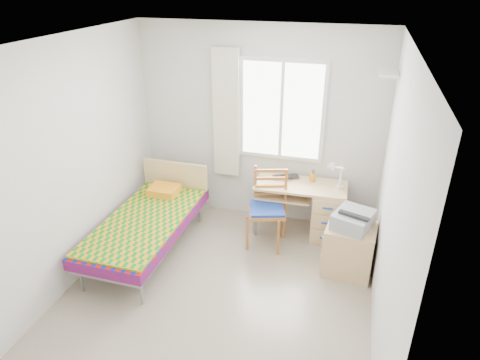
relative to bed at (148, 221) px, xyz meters
name	(u,v)px	position (x,y,z in m)	size (l,w,h in m)	color
floor	(218,292)	(1.06, -0.53, -0.40)	(3.50, 3.50, 0.00)	#BCAD93
ceiling	(211,43)	(1.06, -0.53, 2.20)	(3.50, 3.50, 0.00)	white
wall_back	(259,127)	(1.06, 1.22, 0.90)	(3.20, 3.20, 0.00)	silver
wall_left	(70,166)	(-0.54, -0.53, 0.90)	(3.50, 3.50, 0.00)	silver
wall_right	(392,208)	(2.66, -0.53, 0.90)	(3.50, 3.50, 0.00)	silver
window	(282,111)	(1.36, 1.20, 1.15)	(1.10, 0.04, 1.30)	white
curtain	(226,115)	(0.64, 1.15, 1.05)	(0.35, 0.05, 1.70)	beige
floating_shelf	(389,74)	(2.55, 0.87, 1.75)	(0.20, 0.32, 0.03)	white
bed	(148,221)	(0.00, 0.00, 0.00)	(0.92, 1.93, 0.83)	gray
desk	(323,210)	(2.01, 0.88, -0.01)	(1.16, 0.56, 0.71)	tan
chair	(268,204)	(1.36, 0.56, 0.15)	(0.54, 0.54, 0.99)	#A0511F
cabinet	(349,249)	(2.37, 0.24, -0.11)	(0.59, 0.53, 0.59)	tan
printer	(353,219)	(2.38, 0.25, 0.28)	(0.50, 0.53, 0.19)	#9C9EA4
laptop	(287,179)	(1.51, 0.96, 0.32)	(0.34, 0.22, 0.03)	black
pen_cup	(312,178)	(1.83, 1.02, 0.36)	(0.08, 0.08, 0.10)	orange
task_lamp	(336,173)	(2.12, 0.79, 0.57)	(0.23, 0.32, 0.41)	white
book	(286,190)	(1.51, 0.90, 0.19)	(0.15, 0.20, 0.02)	gray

